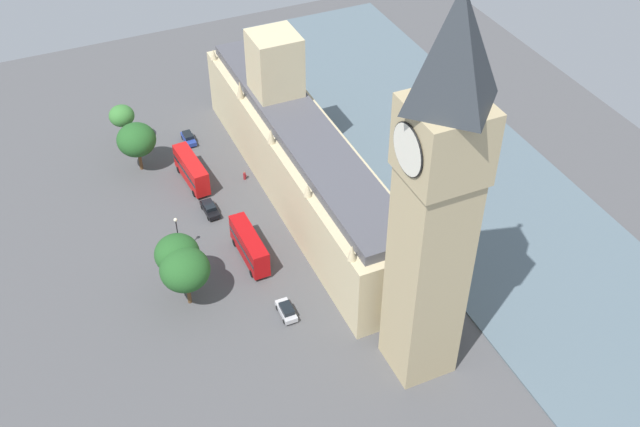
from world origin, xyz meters
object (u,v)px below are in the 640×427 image
(plane_tree_midblock, at_px, (177,254))
(street_lamp_slot_10, at_px, (177,229))
(double_decker_bus_far_end, at_px, (249,245))
(plane_tree_near_tower, at_px, (185,270))
(car_silver_under_trees, at_px, (286,310))
(car_black_kerbside, at_px, (210,208))
(parliament_building, at_px, (300,155))
(clock_tower, at_px, (436,199))
(pedestrian_opposite_hall, at_px, (245,176))
(plane_tree_leading, at_px, (122,116))
(car_blue_trailing, at_px, (188,138))
(double_decker_bus_corner, at_px, (191,170))
(plane_tree_by_river_gate, at_px, (136,140))

(plane_tree_midblock, xyz_separation_m, street_lamp_slot_10, (-1.89, -7.66, -2.24))
(double_decker_bus_far_end, relative_size, plane_tree_near_tower, 1.12)
(car_silver_under_trees, bearing_deg, car_black_kerbside, 97.52)
(parliament_building, distance_m, street_lamp_slot_10, 23.56)
(clock_tower, bearing_deg, pedestrian_opposite_hall, -80.68)
(car_black_kerbside, xyz_separation_m, plane_tree_leading, (7.82, -23.97, 5.34))
(parliament_building, xyz_separation_m, double_decker_bus_far_end, (13.35, 11.97, -4.66))
(parliament_building, height_order, double_decker_bus_far_end, parliament_building)
(plane_tree_leading, bearing_deg, car_black_kerbside, 108.07)
(parliament_building, bearing_deg, plane_tree_midblock, 29.69)
(car_silver_under_trees, bearing_deg, parliament_building, 63.80)
(plane_tree_midblock, distance_m, plane_tree_leading, 38.53)
(double_decker_bus_far_end, height_order, plane_tree_near_tower, plane_tree_near_tower)
(car_blue_trailing, height_order, plane_tree_midblock, plane_tree_midblock)
(car_blue_trailing, bearing_deg, car_black_kerbside, 82.46)
(plane_tree_leading, bearing_deg, car_silver_under_trees, 102.32)
(double_decker_bus_corner, bearing_deg, plane_tree_by_river_gate, 130.17)
(plane_tree_near_tower, distance_m, street_lamp_slot_10, 10.96)
(parliament_building, distance_m, plane_tree_near_tower, 29.60)
(parliament_building, height_order, double_decker_bus_corner, parliament_building)
(clock_tower, distance_m, pedestrian_opposite_hall, 53.30)
(double_decker_bus_far_end, bearing_deg, clock_tower, -64.55)
(car_silver_under_trees, xyz_separation_m, plane_tree_leading, (10.78, -49.35, 5.34))
(plane_tree_near_tower, bearing_deg, double_decker_bus_corner, -107.72)
(clock_tower, relative_size, plane_tree_by_river_gate, 5.94)
(car_silver_under_trees, xyz_separation_m, street_lamp_slot_10, (9.89, -18.50, 3.73))
(plane_tree_midblock, distance_m, plane_tree_near_tower, 3.05)
(car_silver_under_trees, distance_m, pedestrian_opposite_hall, 31.84)
(pedestrian_opposite_hall, xyz_separation_m, plane_tree_near_tower, (16.72, 23.60, 5.72))
(car_black_kerbside, bearing_deg, plane_tree_near_tower, 61.65)
(clock_tower, height_order, car_black_kerbside, clock_tower)
(clock_tower, height_order, double_decker_bus_far_end, clock_tower)
(double_decker_bus_corner, distance_m, double_decker_bus_far_end, 21.60)
(car_silver_under_trees, bearing_deg, clock_tower, -47.46)
(street_lamp_slot_10, bearing_deg, car_black_kerbside, -135.16)
(car_blue_trailing, xyz_separation_m, street_lamp_slot_10, (9.48, 27.33, 3.73))
(double_decker_bus_far_end, bearing_deg, car_silver_under_trees, -87.73)
(plane_tree_by_river_gate, relative_size, street_lamp_slot_10, 1.33)
(plane_tree_midblock, bearing_deg, plane_tree_near_tower, 93.62)
(double_decker_bus_far_end, relative_size, car_silver_under_trees, 2.42)
(parliament_building, height_order, car_silver_under_trees, parliament_building)
(parliament_building, bearing_deg, clock_tower, 89.93)
(double_decker_bus_corner, bearing_deg, street_lamp_slot_10, -117.33)
(clock_tower, height_order, car_silver_under_trees, clock_tower)
(double_decker_bus_far_end, height_order, plane_tree_leading, plane_tree_leading)
(pedestrian_opposite_hall, bearing_deg, plane_tree_by_river_gate, -97.43)
(parliament_building, distance_m, plane_tree_midblock, 28.13)
(car_blue_trailing, relative_size, plane_tree_by_river_gate, 0.49)
(pedestrian_opposite_hall, xyz_separation_m, street_lamp_slot_10, (15.02, 12.92, 3.90))
(car_silver_under_trees, bearing_deg, plane_tree_near_tower, 146.85)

